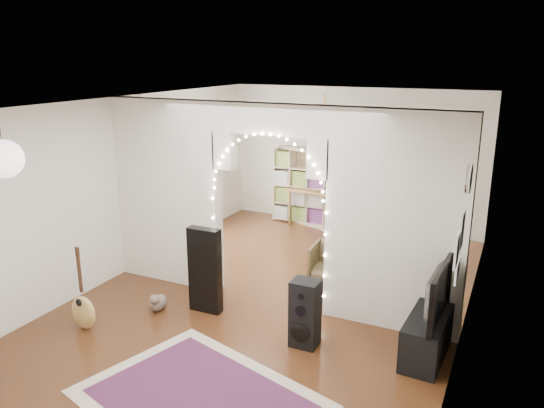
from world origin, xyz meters
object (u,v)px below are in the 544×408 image
at_px(floor_speaker, 305,314).
at_px(media_console, 427,336).
at_px(bookcase, 309,187).
at_px(acoustic_guitar, 82,299).
at_px(dining_table, 320,191).
at_px(dining_chair_right, 367,272).
at_px(dining_chair_left, 332,263).

xyz_separation_m(floor_speaker, media_console, (1.33, 0.36, -0.15)).
bearing_deg(media_console, floor_speaker, -161.96).
height_order(floor_speaker, bookcase, bookcase).
height_order(acoustic_guitar, dining_table, acoustic_guitar).
bearing_deg(floor_speaker, bookcase, 110.49).
xyz_separation_m(media_console, bookcase, (-3.01, 4.04, 0.50)).
xyz_separation_m(acoustic_guitar, bookcase, (0.92, 5.22, 0.36)).
height_order(dining_table, dining_chair_right, dining_table).
bearing_deg(bookcase, dining_chair_left, -41.38).
height_order(acoustic_guitar, floor_speaker, acoustic_guitar).
relative_size(floor_speaker, media_console, 0.81).
bearing_deg(dining_chair_right, bookcase, 143.71).
bearing_deg(dining_chair_right, acoustic_guitar, -119.58).
relative_size(bookcase, dining_table, 1.17).
xyz_separation_m(acoustic_guitar, media_console, (3.94, 1.18, -0.15)).
height_order(floor_speaker, dining_chair_left, floor_speaker).
height_order(media_console, dining_chair_left, dining_chair_left).
xyz_separation_m(acoustic_guitar, dining_chair_left, (2.27, 2.73, -0.12)).
bearing_deg(dining_chair_right, media_console, -37.28).
bearing_deg(bookcase, dining_chair_right, -32.77).
xyz_separation_m(floor_speaker, dining_chair_left, (-0.33, 1.91, -0.13)).
relative_size(acoustic_guitar, floor_speaker, 1.12).
height_order(acoustic_guitar, dining_chair_right, acoustic_guitar).
bearing_deg(dining_table, bookcase, -173.40).
height_order(bookcase, dining_table, bookcase).
distance_m(dining_table, dining_chair_left, 2.76).
xyz_separation_m(media_console, dining_chair_left, (-1.66, 1.55, 0.03)).
bearing_deg(bookcase, floor_speaker, -48.92).
height_order(acoustic_guitar, media_console, acoustic_guitar).
relative_size(floor_speaker, dining_chair_left, 1.33).
relative_size(floor_speaker, bookcase, 0.54).
bearing_deg(media_console, acoustic_guitar, -160.52).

